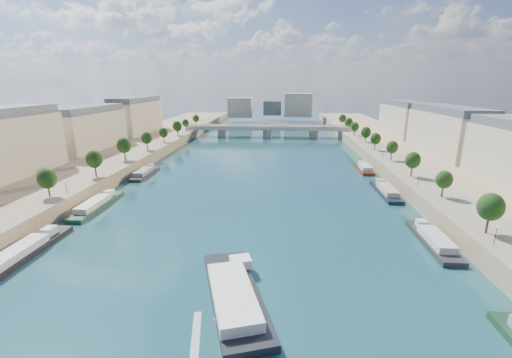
# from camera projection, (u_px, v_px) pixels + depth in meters

# --- Properties ---
(ground) EXTENTS (700.00, 700.00, 0.00)m
(ground) POSITION_uv_depth(u_px,v_px,m) (254.00, 185.00, 126.27)
(ground) COLOR #0D2F3C
(ground) RESTS_ON ground
(quay_left) EXTENTS (44.00, 520.00, 5.00)m
(quay_left) POSITION_uv_depth(u_px,v_px,m) (67.00, 175.00, 130.74)
(quay_left) COLOR #9E8460
(quay_left) RESTS_ON ground
(quay_right) EXTENTS (44.00, 520.00, 5.00)m
(quay_right) POSITION_uv_depth(u_px,v_px,m) (457.00, 183.00, 120.46)
(quay_right) COLOR #9E8460
(quay_right) RESTS_ON ground
(pave_left) EXTENTS (14.00, 520.00, 0.10)m
(pave_left) POSITION_uv_depth(u_px,v_px,m) (104.00, 169.00, 128.98)
(pave_left) COLOR gray
(pave_left) RESTS_ON quay_left
(pave_right) EXTENTS (14.00, 520.00, 0.10)m
(pave_right) POSITION_uv_depth(u_px,v_px,m) (415.00, 175.00, 120.84)
(pave_right) COLOR gray
(pave_right) RESTS_ON quay_right
(trees_left) EXTENTS (4.80, 268.80, 8.26)m
(trees_left) POSITION_uv_depth(u_px,v_px,m) (110.00, 154.00, 129.29)
(trees_left) COLOR #382B1E
(trees_left) RESTS_ON ground
(trees_right) EXTENTS (4.80, 268.80, 8.26)m
(trees_right) POSITION_uv_depth(u_px,v_px,m) (401.00, 154.00, 129.12)
(trees_right) COLOR #382B1E
(trees_right) RESTS_ON ground
(lamps_left) EXTENTS (0.36, 200.36, 4.28)m
(lamps_left) POSITION_uv_depth(u_px,v_px,m) (101.00, 169.00, 118.32)
(lamps_left) COLOR black
(lamps_left) RESTS_ON ground
(lamps_right) EXTENTS (0.36, 200.36, 4.28)m
(lamps_right) POSITION_uv_depth(u_px,v_px,m) (398.00, 164.00, 125.23)
(lamps_right) COLOR black
(lamps_right) RESTS_ON ground
(buildings_left) EXTENTS (16.00, 226.00, 23.20)m
(buildings_left) POSITION_uv_depth(u_px,v_px,m) (49.00, 134.00, 139.42)
(buildings_left) COLOR #BAB18F
(buildings_left) RESTS_ON ground
(buildings_right) EXTENTS (16.00, 226.00, 23.20)m
(buildings_right) POSITION_uv_depth(u_px,v_px,m) (484.00, 138.00, 127.29)
(buildings_right) COLOR #BAB18F
(buildings_right) RESTS_ON ground
(skyline) EXTENTS (79.00, 42.00, 22.00)m
(skyline) POSITION_uv_depth(u_px,v_px,m) (275.00, 106.00, 332.88)
(skyline) COLOR #BAB18F
(skyline) RESTS_ON ground
(bridge) EXTENTS (112.00, 12.00, 8.15)m
(bridge) POSITION_uv_depth(u_px,v_px,m) (268.00, 130.00, 237.98)
(bridge) COLOR #C1B79E
(bridge) RESTS_ON ground
(tour_barge) EXTENTS (16.17, 29.38, 3.84)m
(tour_barge) POSITION_uv_depth(u_px,v_px,m) (234.00, 294.00, 59.10)
(tour_barge) COLOR black
(tour_barge) RESTS_ON ground
(moored_barges_left) EXTENTS (5.00, 154.64, 3.60)m
(moored_barges_left) POSITION_uv_depth(u_px,v_px,m) (45.00, 239.00, 80.66)
(moored_barges_left) COLOR #1B1A3B
(moored_barges_left) RESTS_ON ground
(moored_barges_right) EXTENTS (5.00, 153.93, 3.60)m
(moored_barges_right) POSITION_uv_depth(u_px,v_px,m) (434.00, 241.00, 79.49)
(moored_barges_right) COLOR black
(moored_barges_right) RESTS_ON ground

